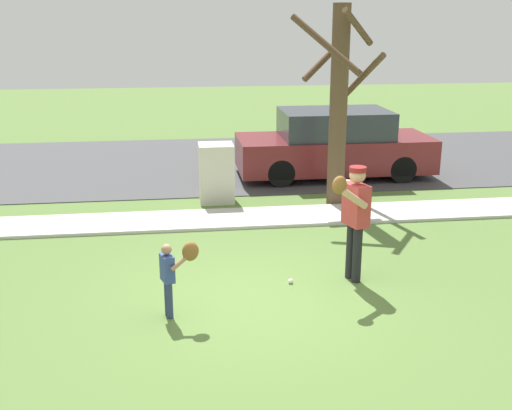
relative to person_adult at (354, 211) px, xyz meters
name	(u,v)px	position (x,y,z in m)	size (l,w,h in m)	color
ground_plane	(229,222)	(-1.57, 3.03, -1.09)	(48.00, 48.00, 0.00)	#567538
sidewalk_strip	(229,219)	(-1.57, 3.13, -1.06)	(36.00, 1.20, 0.06)	beige
road_surface	(213,162)	(-1.57, 8.13, -1.08)	(36.00, 6.80, 0.02)	#424244
person_adult	(354,211)	(0.00, 0.00, 0.00)	(0.67, 0.79, 1.75)	black
person_child	(174,268)	(-2.63, -0.85, -0.40)	(0.53, 0.35, 1.06)	navy
baseball	(291,281)	(-0.92, 0.00, -1.05)	(0.07, 0.07, 0.07)	white
utility_cabinet	(216,173)	(-1.71, 4.45, -0.47)	(0.73, 0.67, 1.25)	beige
street_tree_near	(339,100)	(0.76, 3.93, 1.10)	(1.84, 1.88, 4.06)	brown
parked_suv_maroon	(334,145)	(1.30, 6.24, -0.30)	(4.70, 1.90, 1.63)	maroon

